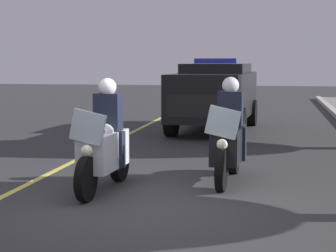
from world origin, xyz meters
TOP-DOWN VIEW (x-y plane):
  - ground_plane at (0.00, 0.00)m, footprint 80.00×80.00m
  - police_motorcycle_lead_left at (-0.97, -0.81)m, footprint 2.14×0.60m
  - police_motorcycle_lead_right at (-1.96, 1.01)m, footprint 2.14×0.60m
  - police_suv at (-9.09, 0.06)m, footprint 5.00×2.30m

SIDE VIEW (x-z plane):
  - ground_plane at x=0.00m, z-range 0.00..0.00m
  - police_motorcycle_lead_left at x=-0.97m, z-range -0.16..1.56m
  - police_motorcycle_lead_right at x=-1.96m, z-range -0.16..1.56m
  - police_suv at x=-9.09m, z-range 0.04..2.09m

